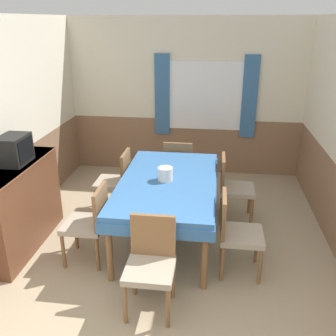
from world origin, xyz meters
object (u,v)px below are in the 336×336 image
Objects in this scene: dining_table at (168,188)px; chair_right_near at (236,231)px; chair_right_far at (232,186)px; chair_head_window at (178,166)px; chair_left_far at (117,179)px; vase at (165,174)px; chair_head_near at (151,261)px; tv at (14,150)px; sideboard at (18,206)px; chair_left_near at (90,221)px.

chair_right_near is at bearing -36.09° from dining_table.
chair_right_far and chair_head_window have the same top height.
chair_left_far is 1.00× the size of chair_right_far.
chair_right_near is 5.08× the size of vase.
chair_head_near is at bearing -23.82° from chair_right_far.
chair_right_far is 2.31× the size of tv.
chair_left_far is 1.34m from sideboard.
sideboard is at bearing -93.99° from chair_right_near.
tv is 1.72m from vase.
chair_head_near is 1.89m from sideboard.
vase is (0.76, 0.56, 0.36)m from chair_left_near.
chair_left_far and chair_right_far have the same top height.
sideboard is at bearing -136.85° from chair_head_window.
chair_right_far is 1.07m from vase.
chair_left_near and chair_head_window have the same top height.
chair_left_far is 1.44m from tv.
dining_table is 2.23× the size of chair_right_near.
chair_right_far is at bearing 19.59° from tv.
chair_right_far is 2.67m from sideboard.
chair_left_near is at bearing -143.91° from dining_table.
dining_table is at bearing 26.70° from vase.
chair_head_window is (-0.78, 0.63, 0.00)m from chair_right_far.
vase reaches higher than dining_table.
chair_left_near is 0.94m from sideboard.
tv is at bearing 79.34° from sideboard.
chair_head_window reaches higher than dining_table.
chair_left_far is 0.64× the size of sideboard.
chair_right_far is (1.57, 1.14, 0.00)m from chair_left_near.
chair_left_far is 1.02m from vase.
chair_head_near is 1.24m from vase.
chair_right_near is 2.50m from sideboard.
chair_head_near is 2.31× the size of tv.
dining_table is 1.79m from tv.
dining_table is 0.99m from chair_right_near.
tv reaches higher than chair_head_window.
tv reaches higher than chair_left_near.
chair_right_far and chair_head_near have the same top height.
chair_right_near is at bearing -34.44° from vase.
tv reaches higher than chair_left_far.
dining_table is 2.23× the size of chair_head_window.
chair_head_window is 2.37m from tv.
tv is (-1.69, -1.51, 0.69)m from chair_head_window.
dining_table is 2.23× the size of chair_left_near.
tv reaches higher than chair_right_near.
tv reaches higher than vase.
chair_left_near is at bearing -16.07° from tv.
dining_table is 0.18m from vase.
chair_right_near is 0.64× the size of sideboard.
chair_left_far is at bearing -141.10° from chair_head_window.
chair_left_near and chair_head_near have the same top height.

